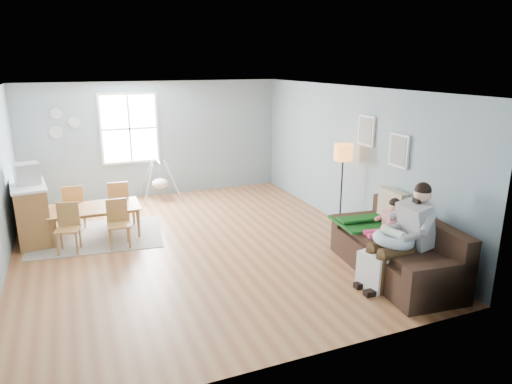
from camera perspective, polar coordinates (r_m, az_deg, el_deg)
name	(u,v)px	position (r m, az deg, el deg)	size (l,w,h in m)	color
room	(193,107)	(7.55, -7.93, 10.51)	(8.40, 9.40, 3.90)	brown
window	(129,129)	(10.91, -15.55, 7.65)	(1.32, 0.08, 1.62)	white
pictures	(382,140)	(8.00, 15.45, 6.27)	(0.05, 1.34, 0.74)	white
wall_plates	(62,124)	(10.82, -23.07, 7.86)	(0.67, 0.02, 0.66)	#99ADB8
sofa	(398,253)	(7.27, 17.29, -7.35)	(1.23, 2.39, 0.93)	black
green_throw	(368,221)	(7.74, 13.83, -3.60)	(1.04, 0.86, 0.04)	#135415
beige_pillow	(392,207)	(7.69, 16.69, -1.84)	(0.16, 0.57, 0.57)	tan
father	(405,232)	(6.77, 18.12, -4.82)	(1.07, 0.49, 1.51)	gray
nursing_pillow	(393,240)	(6.71, 16.80, -5.72)	(0.58, 0.58, 0.16)	silver
infant	(392,233)	(6.70, 16.63, -4.90)	(0.21, 0.41, 0.15)	white
toddler	(387,221)	(7.24, 16.08, -3.55)	(0.59, 0.34, 0.89)	white
floor_lamp	(343,160)	(8.51, 10.81, 3.97)	(0.34, 0.34, 1.68)	black
storage_cube	(378,270)	(6.81, 15.05, -9.35)	(0.56, 0.52, 0.54)	white
rug	(97,236)	(9.00, -19.20, -5.20)	(2.29, 1.74, 0.01)	gray
dining_table	(96,222)	(8.91, -19.36, -3.55)	(1.60, 0.89, 0.56)	#915F2F
chair_sw	(68,225)	(8.35, -22.44, -3.81)	(0.45, 0.45, 0.84)	#A46E38
chair_se	(118,221)	(8.29, -16.87, -3.43)	(0.38, 0.38, 0.83)	#A46E38
chair_nw	(74,204)	(9.42, -21.79, -1.42)	(0.42, 0.42, 0.87)	#A46E38
chair_ne	(119,200)	(9.36, -16.79, -0.98)	(0.43, 0.43, 0.89)	#A46E38
counter	(30,207)	(9.41, -26.41, -1.67)	(0.77, 1.95, 1.06)	#915F2F
monitor	(27,174)	(8.88, -26.73, 2.07)	(0.46, 0.45, 0.37)	#B9B9BE
baby_swing	(160,183)	(10.85, -11.92, 1.15)	(0.94, 0.96, 0.91)	#B9B9BE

